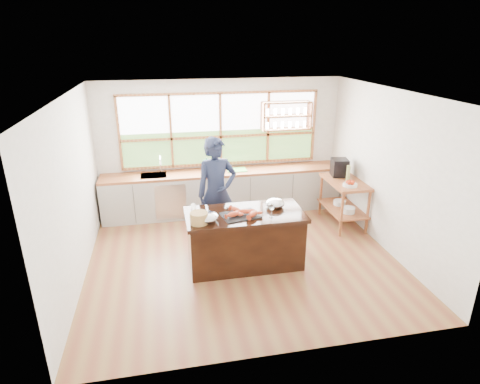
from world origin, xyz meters
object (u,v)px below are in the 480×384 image
object	(u,v)px
island	(245,238)
wicker_basket	(199,218)
cook	(217,193)
espresso_machine	(339,167)

from	to	relation	value
island	wicker_basket	bearing A→B (deg)	-162.68
island	wicker_basket	xyz separation A→B (m)	(-0.74, -0.23, 0.53)
cook	wicker_basket	bearing A→B (deg)	-121.55
cook	espresso_machine	bearing A→B (deg)	4.34
island	espresso_machine	world-z (taller)	espresso_machine
espresso_machine	wicker_basket	size ratio (longest dim) A/B	1.28
island	cook	size ratio (longest dim) A/B	0.96
espresso_machine	wicker_basket	xyz separation A→B (m)	(-2.93, -1.63, -0.09)
wicker_basket	cook	bearing A→B (deg)	68.00
espresso_machine	island	bearing A→B (deg)	-137.54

